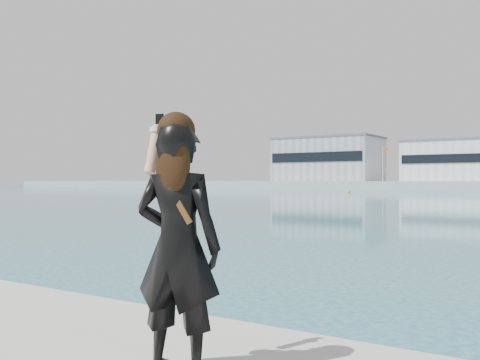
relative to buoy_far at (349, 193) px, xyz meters
The scene contains 5 objects.
warehouse_grey_left 49.95m from the buoy_far, 117.96° to the left, with size 26.52×16.36×11.50m.
warehouse_white 45.20m from the buoy_far, 77.25° to the left, with size 24.48×15.35×9.50m.
flagpole_left 37.67m from the buoy_far, 99.37° to the left, with size 1.28×0.16×8.00m.
buoy_far is the anchor object (origin of this frame).
woman 90.67m from the buoy_far, 68.98° to the right, with size 0.63×0.49×1.62m.
Camera 1 is at (2.77, -2.76, 1.98)m, focal length 40.00 mm.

